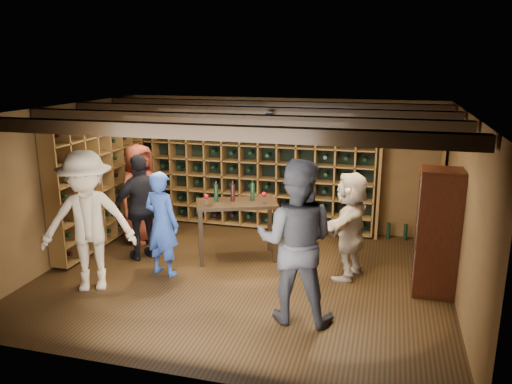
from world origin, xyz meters
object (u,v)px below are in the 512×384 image
(man_blue_shirt, at_px, (162,224))
(guest_beige, at_px, (350,225))
(guest_red_floral, at_px, (140,194))
(display_cabinet, at_px, (436,235))
(guest_woman_black, at_px, (142,207))
(tasting_table, at_px, (236,209))
(guest_khaki, at_px, (88,222))
(man_grey_suit, at_px, (296,242))

(man_blue_shirt, bearing_deg, guest_beige, -152.71)
(guest_red_floral, bearing_deg, display_cabinet, -77.63)
(man_blue_shirt, relative_size, guest_woman_black, 0.92)
(guest_woman_black, height_order, tasting_table, guest_woman_black)
(guest_woman_black, relative_size, guest_khaki, 0.87)
(display_cabinet, distance_m, guest_khaki, 4.82)
(display_cabinet, xyz_separation_m, guest_khaki, (-4.69, -1.09, 0.14))
(man_grey_suit, bearing_deg, guest_beige, -111.31)
(guest_beige, bearing_deg, man_grey_suit, -3.36)
(display_cabinet, xyz_separation_m, guest_red_floral, (-4.90, 0.83, 0.03))
(guest_beige, bearing_deg, guest_red_floral, -81.63)
(guest_beige, height_order, tasting_table, guest_beige)
(display_cabinet, distance_m, guest_red_floral, 4.97)
(guest_khaki, bearing_deg, guest_beige, -3.90)
(guest_khaki, bearing_deg, display_cabinet, -12.02)
(display_cabinet, bearing_deg, tasting_table, 170.49)
(display_cabinet, height_order, tasting_table, display_cabinet)
(guest_red_floral, bearing_deg, man_blue_shirt, -118.75)
(guest_woman_black, bearing_deg, display_cabinet, 129.50)
(guest_woman_black, bearing_deg, guest_beige, 133.54)
(guest_khaki, height_order, tasting_table, guest_khaki)
(display_cabinet, xyz_separation_m, tasting_table, (-3.02, 0.51, -0.01))
(guest_khaki, xyz_separation_m, tasting_table, (1.67, 1.60, -0.16))
(guest_red_floral, height_order, guest_woman_black, guest_red_floral)
(man_grey_suit, relative_size, guest_beige, 1.27)
(man_blue_shirt, xyz_separation_m, man_grey_suit, (2.19, -0.83, 0.23))
(man_blue_shirt, relative_size, guest_beige, 0.99)
(tasting_table, bearing_deg, guest_beige, -30.23)
(guest_woman_black, bearing_deg, guest_khaki, 32.29)
(man_blue_shirt, relative_size, guest_red_floral, 0.90)
(man_grey_suit, height_order, tasting_table, man_grey_suit)
(display_cabinet, xyz_separation_m, guest_beige, (-1.19, 0.27, -0.05))
(guest_beige, distance_m, tasting_table, 1.85)
(man_grey_suit, xyz_separation_m, guest_woman_black, (-2.77, 1.33, -0.16))
(guest_khaki, bearing_deg, man_grey_suit, -27.28)
(man_grey_suit, relative_size, guest_woman_black, 1.19)
(display_cabinet, xyz_separation_m, guest_woman_black, (-4.50, 0.13, 0.01))
(guest_beige, xyz_separation_m, tasting_table, (-1.84, 0.24, 0.04))
(man_grey_suit, distance_m, guest_woman_black, 3.08)
(guest_woman_black, relative_size, guest_beige, 1.07)
(tasting_table, bearing_deg, man_blue_shirt, -158.42)
(display_cabinet, relative_size, man_grey_suit, 0.85)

